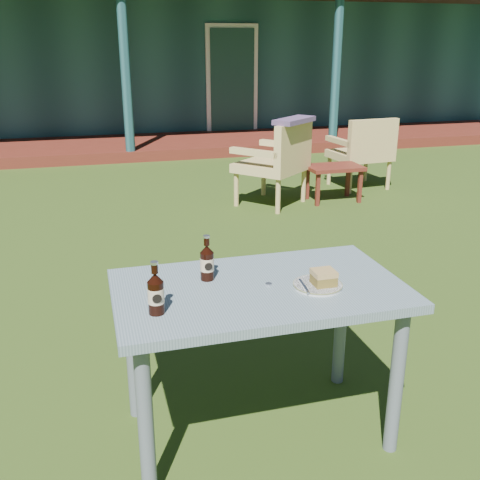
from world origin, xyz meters
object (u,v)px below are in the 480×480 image
object	(u,v)px
cake_slice	(324,277)
side_table	(334,171)
cola_bottle_near	(207,262)
cafe_table	(259,308)
cola_bottle_far	(156,293)
plate	(318,285)
armchair_right	(364,149)
armchair_left	(278,159)

from	to	relation	value
cake_slice	side_table	size ratio (longest dim) A/B	0.15
cake_slice	cola_bottle_near	size ratio (longest dim) A/B	0.46
cafe_table	cola_bottle_far	size ratio (longest dim) A/B	5.81
cafe_table	plate	bearing A→B (deg)	-18.07
cola_bottle_near	armchair_right	xyz separation A→B (m)	(2.75, 3.87, -0.32)
cola_bottle_near	cafe_table	bearing A→B (deg)	-32.34
cafe_table	armchair_left	world-z (taller)	armchair_left
cake_slice	armchair_right	distance (m)	4.70
armchair_right	cake_slice	bearing A→B (deg)	-119.46
armchair_right	cola_bottle_far	bearing A→B (deg)	-125.95
cafe_table	armchair_right	bearing A→B (deg)	57.41
plate	cola_bottle_far	world-z (taller)	cola_bottle_far
cake_slice	plate	bearing A→B (deg)	150.36
cola_bottle_near	cola_bottle_far	bearing A→B (deg)	-133.77
plate	armchair_right	world-z (taller)	armchair_right
armchair_left	side_table	distance (m)	0.68
cola_bottle_far	armchair_left	bearing A→B (deg)	64.50
side_table	cola_bottle_far	bearing A→B (deg)	-123.22
cafe_table	side_table	distance (m)	4.08
plate	cake_slice	size ratio (longest dim) A/B	2.22
plate	armchair_left	world-z (taller)	armchair_left
cafe_table	armchair_right	xyz separation A→B (m)	(2.55, 4.00, -0.14)
cola_bottle_far	side_table	world-z (taller)	cola_bottle_far
cake_slice	cola_bottle_far	world-z (taller)	cola_bottle_far
cake_slice	armchair_right	bearing A→B (deg)	60.54
plate	side_table	bearing A→B (deg)	64.30
plate	side_table	world-z (taller)	plate
cafe_table	armchair_right	distance (m)	4.74
cola_bottle_near	cake_slice	bearing A→B (deg)	-25.23
cola_bottle_near	armchair_right	distance (m)	4.76
cola_bottle_far	cake_slice	bearing A→B (deg)	4.27
armchair_right	cola_bottle_near	bearing A→B (deg)	-125.35
cola_bottle_near	armchair_left	size ratio (longest dim) A/B	0.22
armchair_right	armchair_left	bearing A→B (deg)	-160.74
plate	side_table	distance (m)	4.05
armchair_right	side_table	xyz separation A→B (m)	(-0.58, -0.44, -0.14)
cafe_table	armchair_right	world-z (taller)	armchair_right
cake_slice	cola_bottle_near	bearing A→B (deg)	154.77
cafe_table	plate	size ratio (longest dim) A/B	5.88
plate	armchair_right	bearing A→B (deg)	60.26
armchair_left	armchair_right	xyz separation A→B (m)	(1.23, 0.43, -0.03)
plate	armchair_left	distance (m)	3.81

